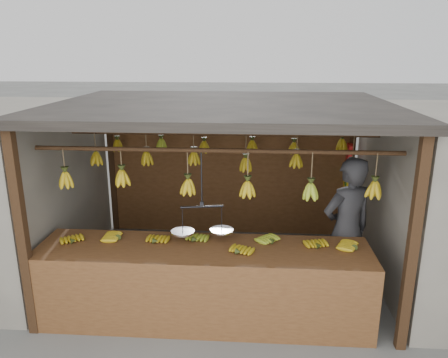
{
  "coord_description": "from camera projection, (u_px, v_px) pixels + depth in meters",
  "views": [
    {
      "loc": [
        0.42,
        -5.57,
        3.02
      ],
      "look_at": [
        0.0,
        0.3,
        1.3
      ],
      "focal_mm": 35.0,
      "sensor_mm": 36.0,
      "label": 1
    }
  ],
  "objects": [
    {
      "name": "balance_scale",
      "position": [
        202.0,
        227.0,
        4.95
      ],
      "size": [
        0.7,
        0.34,
        0.96
      ],
      "color": "black",
      "rests_on": "ground"
    },
    {
      "name": "hanging_bananas",
      "position": [
        222.0,
        162.0,
        5.75
      ],
      "size": [
        3.61,
        2.24,
        0.39
      ],
      "color": "#AD8C12",
      "rests_on": "ground"
    },
    {
      "name": "bag_bundles",
      "position": [
        347.0,
        181.0,
        7.1
      ],
      "size": [
        0.08,
        0.26,
        1.25
      ],
      "color": "red",
      "rests_on": "ground"
    },
    {
      "name": "ground",
      "position": [
        223.0,
        272.0,
        6.21
      ],
      "size": [
        80.0,
        80.0,
        0.0
      ],
      "primitive_type": "plane",
      "color": "#5B5B57"
    },
    {
      "name": "stall",
      "position": [
        224.0,
        131.0,
        5.97
      ],
      "size": [
        4.3,
        3.3,
        2.4
      ],
      "color": "black",
      "rests_on": "ground"
    },
    {
      "name": "vendor",
      "position": [
        346.0,
        231.0,
        5.32
      ],
      "size": [
        0.8,
        0.69,
        1.85
      ],
      "primitive_type": "imported",
      "rotation": [
        0.0,
        0.0,
        3.58
      ],
      "color": "#262628",
      "rests_on": "ground"
    },
    {
      "name": "counter",
      "position": [
        203.0,
        268.0,
        4.84
      ],
      "size": [
        3.77,
        0.86,
        0.96
      ],
      "color": "#59351A",
      "rests_on": "ground"
    }
  ]
}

